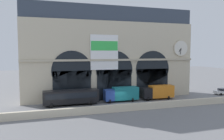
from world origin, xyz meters
TOP-DOWN VIEW (x-y plane):
  - ground_plane at (0.00, 0.00)m, footprint 200.00×200.00m
  - quay_parapet_wall at (0.00, -5.02)m, footprint 90.00×0.70m
  - station_building at (0.01, 7.90)m, footprint 39.78×6.23m
  - bus_midwest at (-10.01, 2.29)m, footprint 11.00×3.25m
  - box_truck_center at (0.86, 2.63)m, footprint 7.50×2.91m
  - box_truck_mideast at (9.57, 2.47)m, footprint 7.50×2.91m
  - car_eastmost at (28.24, 2.64)m, footprint 4.40×2.22m

SIDE VIEW (x-z plane):
  - ground_plane at x=0.00m, z-range 0.00..0.00m
  - quay_parapet_wall at x=0.00m, z-range 0.00..1.29m
  - car_eastmost at x=28.24m, z-range 0.03..1.58m
  - box_truck_center at x=0.86m, z-range 0.14..3.26m
  - box_truck_mideast at x=9.57m, z-range 0.14..3.26m
  - bus_midwest at x=-10.01m, z-range 0.23..3.33m
  - station_building at x=0.01m, z-range -0.23..20.92m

